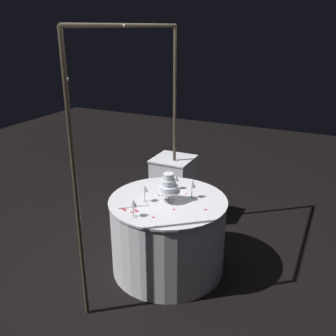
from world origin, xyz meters
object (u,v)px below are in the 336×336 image
wine_glass_3 (144,189)px  decorative_arch (134,122)px  tiered_cake (168,186)px  side_table (173,189)px  cake_knife (132,207)px  wine_glass_2 (175,179)px  wine_glass_0 (133,204)px  wine_glass_1 (192,184)px  main_table (168,234)px

wine_glass_3 → decorative_arch: bearing=51.3°
tiered_cake → side_table: bearing=22.5°
cake_knife → wine_glass_2: bearing=-18.8°
side_table → wine_glass_3: 1.21m
wine_glass_0 → wine_glass_1: 0.65m
wine_glass_2 → cake_knife: wine_glass_2 is taller
main_table → wine_glass_3: size_ratio=6.88×
wine_glass_0 → wine_glass_3: bearing=10.7°
main_table → wine_glass_0: 0.68m
decorative_arch → main_table: (0.00, -0.34, -1.10)m
wine_glass_0 → wine_glass_2: bearing=-6.7°
wine_glass_3 → cake_knife: size_ratio=0.69×
decorative_arch → wine_glass_2: (0.27, -0.30, -0.61)m
wine_glass_1 → wine_glass_3: wine_glass_1 is taller
main_table → cake_knife: bearing=141.3°
decorative_arch → wine_glass_3: (-0.13, -0.16, -0.59)m
wine_glass_3 → tiered_cake: bearing=-62.1°
side_table → wine_glass_2: 0.90m
main_table → wine_glass_0: bearing=163.9°
wine_glass_1 → wine_glass_2: size_ratio=1.25×
side_table → wine_glass_0: wine_glass_0 is taller
decorative_arch → wine_glass_2: decorative_arch is taller
wine_glass_0 → cake_knife: 0.21m
tiered_cake → cake_knife: tiered_cake is taller
main_table → tiered_cake: size_ratio=4.04×
tiered_cake → wine_glass_1: (0.17, -0.17, -0.02)m
cake_knife → decorative_arch: bearing=21.5°
wine_glass_1 → cake_knife: size_ratio=0.76×
wine_glass_2 → side_table: bearing=26.6°
wine_glass_2 → wine_glass_3: bearing=160.9°
tiered_cake → cake_knife: bearing=136.4°
wine_glass_1 → wine_glass_3: bearing=126.8°
decorative_arch → wine_glass_0: size_ratio=14.37×
main_table → wine_glass_2: bearing=9.3°
tiered_cake → wine_glass_2: (0.29, 0.06, -0.05)m
main_table → side_table: (0.96, 0.39, 0.03)m
tiered_cake → wine_glass_2: 0.30m
wine_glass_0 → side_table: bearing=10.8°
side_table → wine_glass_1: 1.11m
tiered_cake → wine_glass_2: bearing=11.9°
wine_glass_1 → wine_glass_2: (0.12, 0.23, -0.03)m
main_table → cake_knife: 0.54m
decorative_arch → side_table: bearing=2.8°
main_table → decorative_arch: bearing=90.2°
main_table → wine_glass_1: bearing=-52.5°
side_table → tiered_cake: bearing=-157.5°
tiered_cake → wine_glass_1: tiered_cake is taller
wine_glass_0 → wine_glass_1: (0.57, -0.31, 0.01)m
tiered_cake → cake_knife: 0.39m
main_table → wine_glass_0: wine_glass_0 is taller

